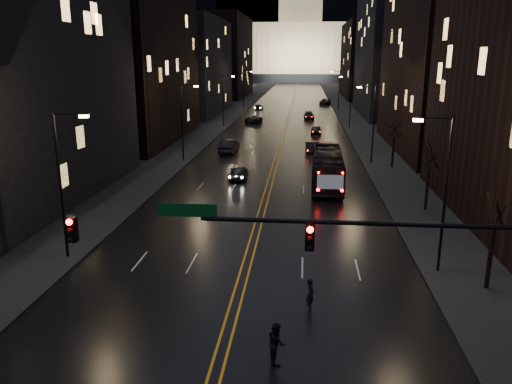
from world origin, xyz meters
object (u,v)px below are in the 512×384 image
(receding_car_a, at_px, (312,148))
(pedestrian_b, at_px, (276,343))
(pedestrian_a, at_px, (310,294))
(oncoming_car_a, at_px, (239,172))
(oncoming_car_b, at_px, (229,146))
(bus, at_px, (327,168))
(traffic_signal, at_px, (376,252))

(receding_car_a, bearing_deg, pedestrian_b, -95.27)
(pedestrian_b, bearing_deg, pedestrian_a, -34.56)
(oncoming_car_a, xyz_separation_m, oncoming_car_b, (-3.06, 14.06, 0.12))
(pedestrian_a, bearing_deg, bus, -5.97)
(oncoming_car_b, relative_size, pedestrian_a, 3.17)
(pedestrian_b, bearing_deg, traffic_signal, -115.43)
(bus, relative_size, pedestrian_b, 6.87)
(oncoming_car_a, distance_m, pedestrian_a, 27.33)
(receding_car_a, bearing_deg, oncoming_car_b, -179.14)
(bus, bearing_deg, oncoming_car_b, 128.29)
(oncoming_car_b, relative_size, pedestrian_b, 2.99)
(bus, bearing_deg, traffic_signal, -87.91)
(traffic_signal, relative_size, receding_car_a, 4.04)
(bus, relative_size, oncoming_car_a, 2.78)
(bus, distance_m, oncoming_car_a, 8.96)
(traffic_signal, bearing_deg, oncoming_car_a, 106.25)
(oncoming_car_a, height_order, receding_car_a, oncoming_car_a)
(pedestrian_b, bearing_deg, receding_car_a, -19.61)
(oncoming_car_b, distance_m, receding_car_a, 10.62)
(bus, height_order, pedestrian_b, bus)
(traffic_signal, bearing_deg, pedestrian_a, 113.74)
(bus, distance_m, pedestrian_a, 24.88)
(bus, xyz_separation_m, oncoming_car_b, (-11.82, 15.70, -0.81))
(traffic_signal, bearing_deg, pedestrian_b, 171.69)
(oncoming_car_a, height_order, oncoming_car_b, oncoming_car_b)
(pedestrian_a, relative_size, pedestrian_b, 0.94)
(bus, bearing_deg, oncoming_car_a, 170.74)
(traffic_signal, height_order, receding_car_a, traffic_signal)
(oncoming_car_a, bearing_deg, traffic_signal, 103.15)
(oncoming_car_a, xyz_separation_m, receding_car_a, (7.54, 14.74, -0.03))
(oncoming_car_b, xyz_separation_m, receding_car_a, (10.59, 0.68, -0.15))
(pedestrian_b, bearing_deg, oncoming_car_a, -6.94)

